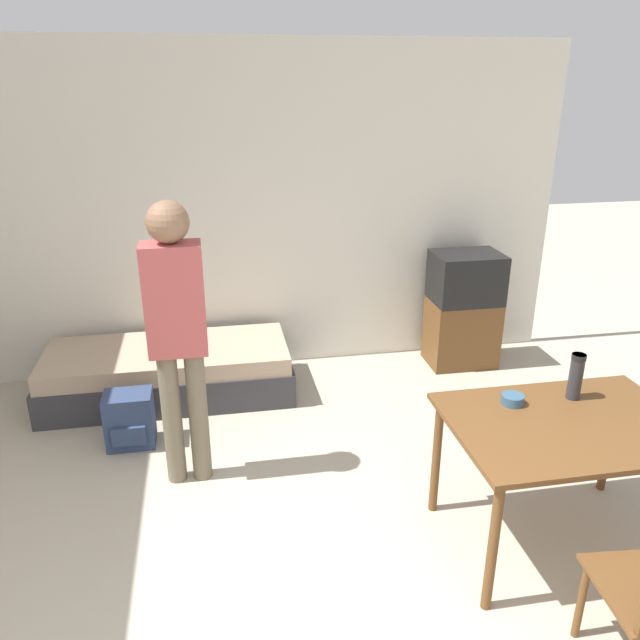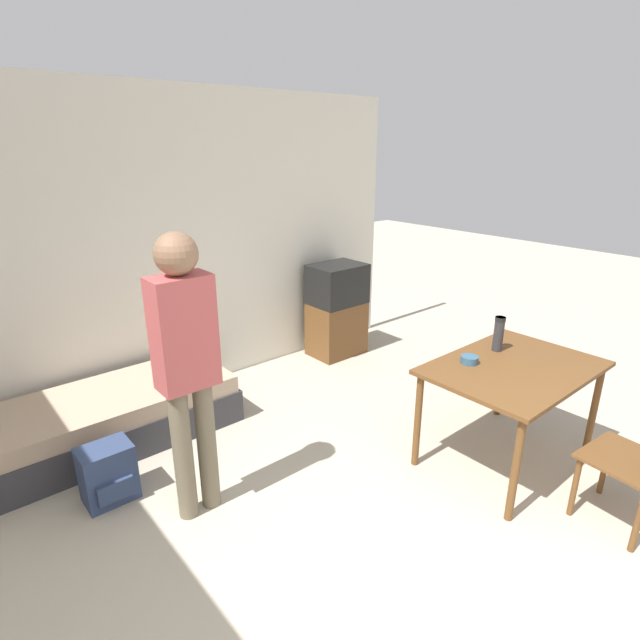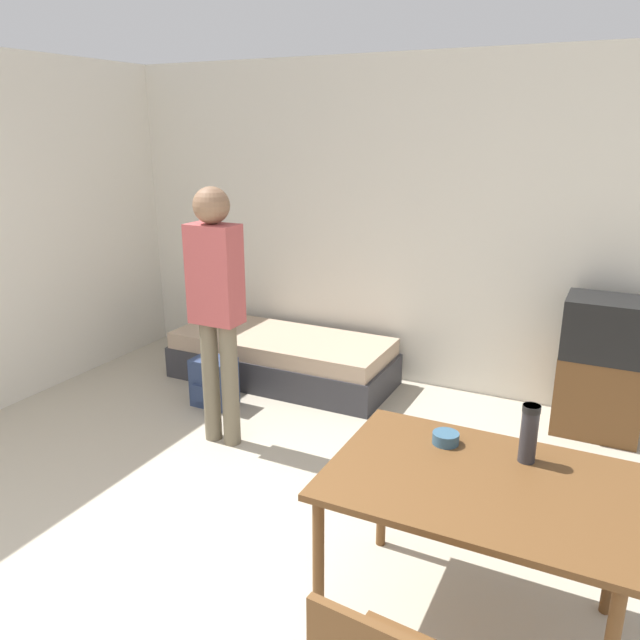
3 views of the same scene
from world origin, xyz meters
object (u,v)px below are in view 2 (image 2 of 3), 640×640
Objects in this scene: thermos_flask at (499,332)px; mate_bowl at (469,360)px; dining_table at (513,377)px; backpack at (108,474)px; tv at (337,309)px; person_standing at (186,359)px; daybed at (109,418)px.

mate_bowl is at bearing -179.85° from thermos_flask.
dining_table is 3.14× the size of backpack.
dining_table is (-0.39, -2.27, 0.16)m from tv.
person_standing is at bearing -49.12° from backpack.
daybed is 1.44m from person_standing.
mate_bowl is (-0.36, -0.00, -0.12)m from thermos_flask.
thermos_flask reaches higher than daybed.
daybed is 7.33× the size of thermos_flask.
backpack is at bearing 154.79° from thermos_flask.
person_standing reaches higher than dining_table.
person_standing is (-2.37, -1.31, 0.54)m from tv.
person_standing is at bearing 154.13° from dining_table.
daybed is 2.56m from tv.
mate_bowl is at bearing -28.74° from backpack.
thermos_flask reaches higher than backpack.
person_standing is 14.68× the size of mate_bowl.
tv is at bearing 29.04° from person_standing.
tv is at bearing 16.97° from backpack.
person_standing reaches higher than mate_bowl.
backpack is at bearing 130.88° from person_standing.
thermos_flask is at bearing 56.59° from dining_table.
thermos_flask is at bearing -25.21° from backpack.
mate_bowl reaches higher than daybed.
dining_table is at bearing -44.56° from daybed.
tv is at bearing 73.90° from mate_bowl.
backpack is at bearing -163.03° from tv.
thermos_flask is at bearing -18.82° from person_standing.
backpack is (-2.18, 1.20, -0.59)m from mate_bowl.
mate_bowl is (-0.59, -2.04, 0.27)m from tv.
mate_bowl is (1.78, -0.73, -0.27)m from person_standing.
tv is at bearing 80.37° from dining_table.
daybed is 3.05m from thermos_flask.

